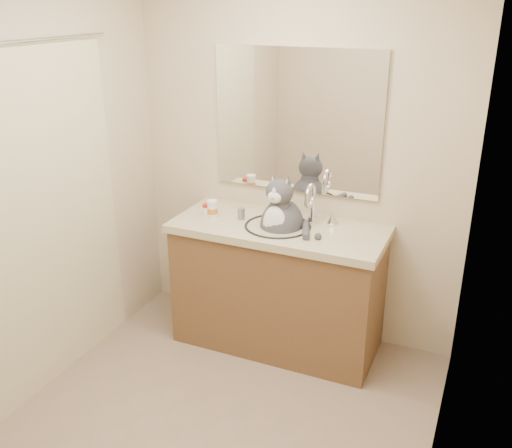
{
  "coord_description": "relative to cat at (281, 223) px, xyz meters",
  "views": [
    {
      "loc": [
        1.19,
        -2.11,
        2.18
      ],
      "look_at": [
        -0.02,
        0.65,
        0.97
      ],
      "focal_mm": 40.0,
      "sensor_mm": 36.0,
      "label": 1
    }
  ],
  "objects": [
    {
      "name": "cat",
      "position": [
        0.0,
        0.0,
        0.0
      ],
      "size": [
        0.39,
        0.34,
        0.55
      ],
      "rotation": [
        0.0,
        0.0,
        -0.09
      ],
      "color": "#45454A",
      "rests_on": "vanity"
    },
    {
      "name": "shower_curtain",
      "position": [
        -1.07,
        -0.86,
        0.16
      ],
      "size": [
        0.02,
        1.3,
        1.93
      ],
      "color": "beige",
      "rests_on": "ground"
    },
    {
      "name": "pill_bottle_orange",
      "position": [
        -0.46,
        -0.04,
        0.04
      ],
      "size": [
        0.08,
        0.08,
        0.11
      ],
      "rotation": [
        0.0,
        0.0,
        -0.25
      ],
      "color": "white",
      "rests_on": "vanity"
    },
    {
      "name": "pill_bottle_redcap",
      "position": [
        -0.51,
        -0.04,
        0.02
      ],
      "size": [
        0.05,
        0.05,
        0.08
      ],
      "rotation": [
        0.0,
        0.0,
        0.05
      ],
      "color": "white",
      "rests_on": "vanity"
    },
    {
      "name": "room",
      "position": [
        -0.02,
        -0.96,
        0.33
      ],
      "size": [
        2.22,
        2.52,
        2.42
      ],
      "color": "#89715F",
      "rests_on": "ground"
    },
    {
      "name": "grey_canister",
      "position": [
        -0.28,
        0.01,
        0.02
      ],
      "size": [
        0.06,
        0.06,
        0.07
      ],
      "rotation": [
        0.0,
        0.0,
        0.22
      ],
      "color": "gray",
      "rests_on": "vanity"
    },
    {
      "name": "mirror",
      "position": [
        -0.02,
        0.28,
        0.58
      ],
      "size": [
        1.1,
        0.02,
        0.9
      ],
      "primitive_type": "cube",
      "color": "white",
      "rests_on": "room"
    },
    {
      "name": "vanity",
      "position": [
        -0.02,
        0.0,
        -0.42
      ],
      "size": [
        1.34,
        0.59,
        1.12
      ],
      "color": "brown",
      "rests_on": "ground"
    }
  ]
}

